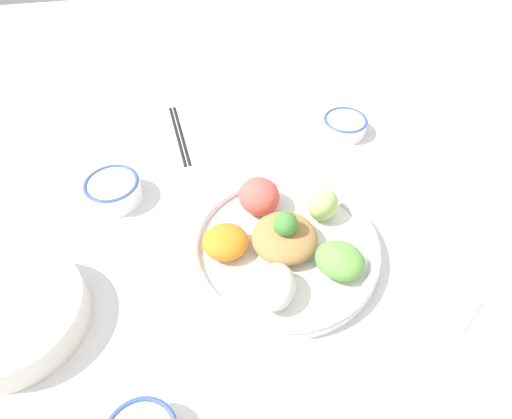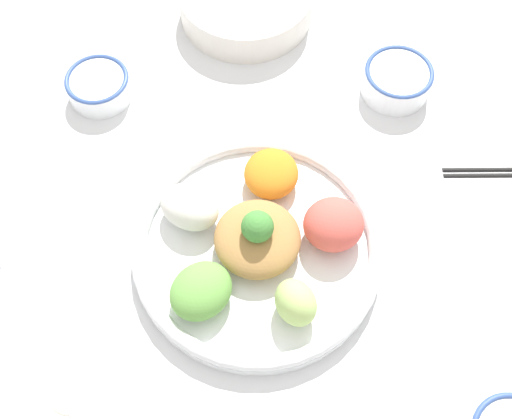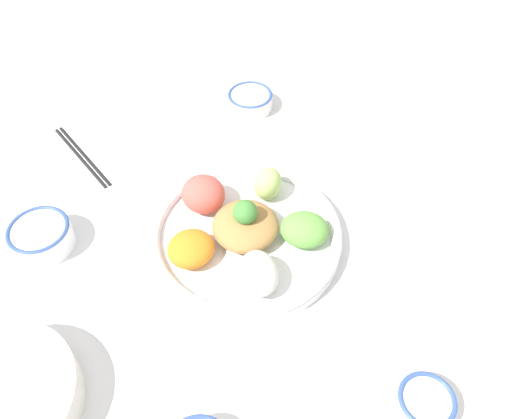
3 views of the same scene
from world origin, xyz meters
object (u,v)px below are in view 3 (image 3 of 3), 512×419
object	(u,v)px
rice_bowl_plain	(41,236)
serving_spoon_main	(421,259)
salad_platter	(245,232)
serving_spoon_extra	(410,160)
rice_bowl_blue	(250,100)
sauce_bowl_red	(425,403)
chopsticks_pair_near	(82,155)

from	to	relation	value
rice_bowl_plain	serving_spoon_main	size ratio (longest dim) A/B	0.89
salad_platter	serving_spoon_extra	world-z (taller)	salad_platter
salad_platter	rice_bowl_blue	bearing A→B (deg)	-124.36
rice_bowl_plain	serving_spoon_main	world-z (taller)	rice_bowl_plain
salad_platter	sauce_bowl_red	xyz separation A→B (m)	(-0.05, 0.39, -0.01)
rice_bowl_blue	rice_bowl_plain	xyz separation A→B (m)	(0.52, 0.13, 0.00)
sauce_bowl_red	rice_bowl_blue	world-z (taller)	same
salad_platter	rice_bowl_blue	world-z (taller)	salad_platter
sauce_bowl_red	rice_bowl_blue	size ratio (longest dim) A/B	0.79
sauce_bowl_red	serving_spoon_extra	distance (m)	0.51
chopsticks_pair_near	serving_spoon_extra	world-z (taller)	chopsticks_pair_near
salad_platter	rice_bowl_blue	size ratio (longest dim) A/B	3.35
chopsticks_pair_near	sauce_bowl_red	bearing A→B (deg)	9.58
chopsticks_pair_near	serving_spoon_main	bearing A→B (deg)	28.51
salad_platter	serving_spoon_extra	distance (m)	0.40
rice_bowl_blue	chopsticks_pair_near	distance (m)	0.39
salad_platter	serving_spoon_extra	size ratio (longest dim) A/B	2.70
chopsticks_pair_near	serving_spoon_extra	bearing A→B (deg)	49.47
rice_bowl_blue	serving_spoon_extra	bearing A→B (deg)	118.76
sauce_bowl_red	rice_bowl_blue	bearing A→B (deg)	-103.48
rice_bowl_blue	rice_bowl_plain	distance (m)	0.54
rice_bowl_blue	sauce_bowl_red	bearing A→B (deg)	76.52
salad_platter	rice_bowl_plain	size ratio (longest dim) A/B	3.17
salad_platter	rice_bowl_plain	world-z (taller)	salad_platter
serving_spoon_main	serving_spoon_extra	xyz separation A→B (m)	(-0.16, -0.19, -0.00)
salad_platter	serving_spoon_extra	xyz separation A→B (m)	(-0.40, 0.01, -0.02)
serving_spoon_extra	serving_spoon_main	bearing A→B (deg)	116.31
salad_platter	sauce_bowl_red	size ratio (longest dim) A/B	4.22
rice_bowl_plain	chopsticks_pair_near	size ratio (longest dim) A/B	0.48
rice_bowl_blue	rice_bowl_plain	world-z (taller)	rice_bowl_plain
salad_platter	serving_spoon_main	xyz separation A→B (m)	(-0.23, 0.20, -0.02)
serving_spoon_main	rice_bowl_plain	bearing A→B (deg)	106.86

